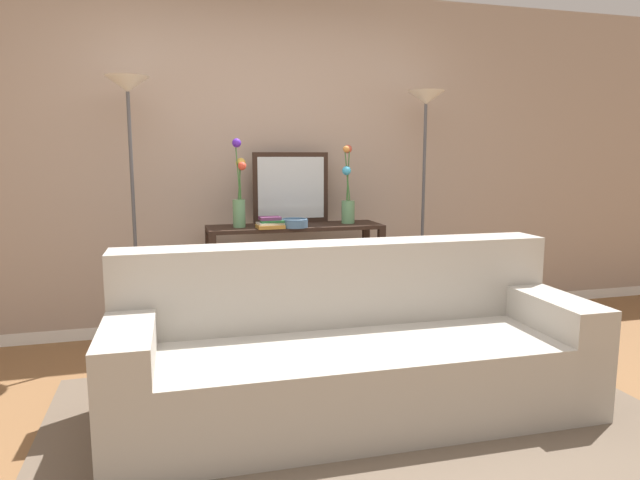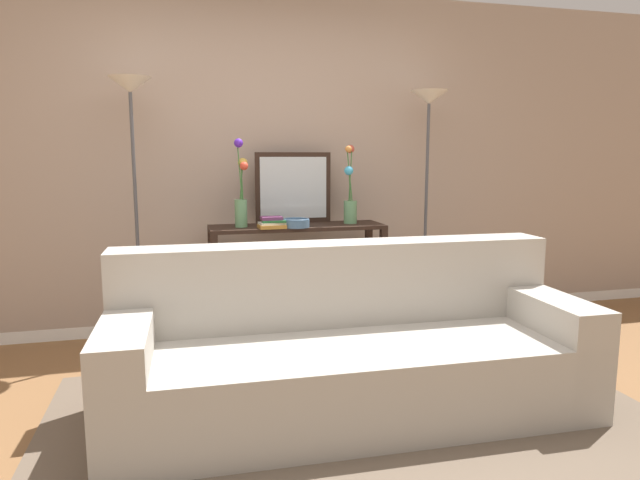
% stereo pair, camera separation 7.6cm
% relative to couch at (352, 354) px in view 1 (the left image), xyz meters
% --- Properties ---
extents(ground_plane, '(16.00, 16.00, 0.02)m').
position_rel_couch_xyz_m(ground_plane, '(-0.31, -0.25, -0.32)').
color(ground_plane, brown).
extents(back_wall, '(12.00, 0.15, 2.61)m').
position_rel_couch_xyz_m(back_wall, '(-0.31, 1.69, 0.99)').
color(back_wall, white).
rests_on(back_wall, ground).
extents(area_rug, '(3.16, 1.96, 0.01)m').
position_rel_couch_xyz_m(area_rug, '(-0.00, -0.16, -0.31)').
color(area_rug, brown).
rests_on(area_rug, ground).
extents(couch, '(2.49, 0.94, 0.88)m').
position_rel_couch_xyz_m(couch, '(0.00, 0.00, 0.00)').
color(couch, '#ADA89E').
rests_on(couch, ground).
extents(console_table, '(1.30, 0.39, 0.85)m').
position_rel_couch_xyz_m(console_table, '(-0.00, 1.31, 0.27)').
color(console_table, black).
rests_on(console_table, ground).
extents(floor_lamp_left, '(0.28, 0.28, 1.88)m').
position_rel_couch_xyz_m(floor_lamp_left, '(-1.14, 1.27, 1.16)').
color(floor_lamp_left, '#4C4C51').
rests_on(floor_lamp_left, ground).
extents(floor_lamp_right, '(0.28, 0.28, 1.85)m').
position_rel_couch_xyz_m(floor_lamp_right, '(1.01, 1.27, 1.14)').
color(floor_lamp_right, '#4C4C51').
rests_on(floor_lamp_right, ground).
extents(wall_mirror, '(0.59, 0.02, 0.54)m').
position_rel_couch_xyz_m(wall_mirror, '(0.00, 1.47, 0.81)').
color(wall_mirror, black).
rests_on(wall_mirror, console_table).
extents(vase_tall_flowers, '(0.10, 0.12, 0.63)m').
position_rel_couch_xyz_m(vase_tall_flowers, '(-0.42, 1.29, 0.78)').
color(vase_tall_flowers, '#669E6B').
rests_on(vase_tall_flowers, console_table).
extents(vase_short_flowers, '(0.11, 0.13, 0.59)m').
position_rel_couch_xyz_m(vase_short_flowers, '(0.41, 1.31, 0.74)').
color(vase_short_flowers, '#669E6B').
rests_on(vase_short_flowers, console_table).
extents(fruit_bowl, '(0.19, 0.19, 0.06)m').
position_rel_couch_xyz_m(fruit_bowl, '(-0.04, 1.19, 0.57)').
color(fruit_bowl, '#4C7093').
rests_on(fruit_bowl, console_table).
extents(book_stack, '(0.20, 0.16, 0.08)m').
position_rel_couch_xyz_m(book_stack, '(-0.21, 1.19, 0.57)').
color(book_stack, '#B77F33').
rests_on(book_stack, console_table).
extents(book_row_under_console, '(0.42, 0.18, 0.12)m').
position_rel_couch_xyz_m(book_row_under_console, '(-0.33, 1.31, -0.26)').
color(book_row_under_console, '#1E7075').
rests_on(book_row_under_console, ground).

